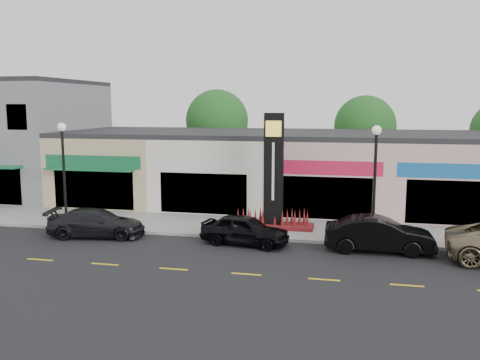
# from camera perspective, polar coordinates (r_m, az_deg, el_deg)

# --- Properties ---
(ground) EXTENTS (120.00, 120.00, 0.00)m
(ground) POSITION_cam_1_polar(r_m,az_deg,el_deg) (23.64, -5.04, -7.69)
(ground) COLOR black
(ground) RESTS_ON ground
(sidewalk) EXTENTS (52.00, 4.30, 0.15)m
(sidewalk) POSITION_cam_1_polar(r_m,az_deg,el_deg) (27.67, -2.40, -5.11)
(sidewalk) COLOR gray
(sidewalk) RESTS_ON ground
(curb) EXTENTS (52.00, 0.20, 0.15)m
(curb) POSITION_cam_1_polar(r_m,az_deg,el_deg) (25.56, -3.66, -6.26)
(curb) COLOR gray
(curb) RESTS_ON ground
(building_grey_2story) EXTENTS (12.00, 10.95, 8.30)m
(building_grey_2story) POSITION_cam_1_polar(r_m,az_deg,el_deg) (41.44, -24.72, 4.34)
(building_grey_2story) COLOR slate
(building_grey_2story) RESTS_ON ground
(shop_beige) EXTENTS (7.00, 10.85, 4.80)m
(shop_beige) POSITION_cam_1_polar(r_m,az_deg,el_deg) (36.72, -12.57, 1.75)
(shop_beige) COLOR tan
(shop_beige) RESTS_ON ground
(shop_cream) EXTENTS (7.00, 10.01, 4.80)m
(shop_cream) POSITION_cam_1_polar(r_m,az_deg,el_deg) (34.42, -1.90, 1.51)
(shop_cream) COLOR silver
(shop_cream) RESTS_ON ground
(shop_pink_w) EXTENTS (7.00, 10.01, 4.80)m
(shop_pink_w) POSITION_cam_1_polar(r_m,az_deg,el_deg) (33.45, 9.83, 1.18)
(shop_pink_w) COLOR #C5A496
(shop_pink_w) RESTS_ON ground
(shop_pink_e) EXTENTS (7.00, 10.01, 4.80)m
(shop_pink_e) POSITION_cam_1_polar(r_m,az_deg,el_deg) (33.92, 21.73, 0.81)
(shop_pink_e) COLOR #C5A496
(shop_pink_e) RESTS_ON ground
(tree_rear_west) EXTENTS (5.20, 5.20, 7.83)m
(tree_rear_west) POSITION_cam_1_polar(r_m,az_deg,el_deg) (42.58, -2.59, 6.65)
(tree_rear_west) COLOR #382619
(tree_rear_west) RESTS_ON ground
(tree_rear_mid) EXTENTS (4.80, 4.80, 7.29)m
(tree_rear_mid) POSITION_cam_1_polar(r_m,az_deg,el_deg) (41.25, 13.85, 5.88)
(tree_rear_mid) COLOR #382619
(tree_rear_mid) RESTS_ON ground
(lamp_west_near) EXTENTS (0.44, 0.44, 5.47)m
(lamp_west_near) POSITION_cam_1_polar(r_m,az_deg,el_deg) (28.48, -19.20, 1.77)
(lamp_west_near) COLOR black
(lamp_west_near) RESTS_ON sidewalk
(lamp_east_near) EXTENTS (0.44, 0.44, 5.47)m
(lamp_east_near) POSITION_cam_1_polar(r_m,az_deg,el_deg) (24.42, 14.92, 0.92)
(lamp_east_near) COLOR black
(lamp_east_near) RESTS_ON sidewalk
(pylon_sign) EXTENTS (4.20, 1.30, 6.00)m
(pylon_sign) POSITION_cam_1_polar(r_m,az_deg,el_deg) (26.50, 3.79, -0.86)
(pylon_sign) COLOR #5A150F
(pylon_sign) RESTS_ON sidewalk
(car_dark_sedan) EXTENTS (2.65, 5.04, 1.39)m
(car_dark_sedan) POSITION_cam_1_polar(r_m,az_deg,el_deg) (26.48, -15.81, -4.66)
(car_dark_sedan) COLOR black
(car_dark_sedan) RESTS_ON ground
(car_black_sedan) EXTENTS (2.37, 4.42, 1.43)m
(car_black_sedan) POSITION_cam_1_polar(r_m,az_deg,el_deg) (24.05, 0.55, -5.61)
(car_black_sedan) COLOR black
(car_black_sedan) RESTS_ON ground
(car_black_conv) EXTENTS (1.71, 4.81, 1.58)m
(car_black_conv) POSITION_cam_1_polar(r_m,az_deg,el_deg) (23.72, 15.34, -5.93)
(car_black_conv) COLOR black
(car_black_conv) RESTS_ON ground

